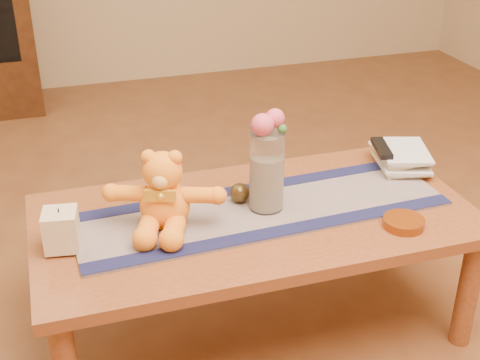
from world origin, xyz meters
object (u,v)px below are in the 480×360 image
object	(u,v)px
pillar_candle	(61,230)
book_bottom	(379,165)
bronze_ball	(240,193)
tv_remote	(382,148)
amber_dish	(404,223)
teddy_bear	(164,190)
glass_vase	(267,171)

from	to	relation	value
pillar_candle	book_bottom	size ratio (longest dim) A/B	0.52
bronze_ball	tv_remote	distance (m)	0.57
amber_dish	tv_remote	bearing A→B (deg)	72.32
teddy_bear	pillar_candle	size ratio (longest dim) A/B	3.00
pillar_candle	book_bottom	xyz separation A→B (m)	(1.14, 0.20, -0.06)
pillar_candle	bronze_ball	bearing A→B (deg)	10.00
pillar_candle	bronze_ball	distance (m)	0.58
pillar_candle	glass_vase	xyz separation A→B (m)	(0.64, 0.04, 0.07)
bronze_ball	book_bottom	distance (m)	0.57
teddy_bear	bronze_ball	size ratio (longest dim) A/B	5.35
glass_vase	pillar_candle	bearing A→B (deg)	-176.42
glass_vase	bronze_ball	xyz separation A→B (m)	(-0.07, 0.06, -0.10)
teddy_bear	book_bottom	world-z (taller)	teddy_bear
pillar_candle	amber_dish	bearing A→B (deg)	-10.52
teddy_bear	tv_remote	bearing A→B (deg)	31.28
pillar_candle	tv_remote	xyz separation A→B (m)	(1.13, 0.19, 0.02)
teddy_bear	bronze_ball	distance (m)	0.28
book_bottom	tv_remote	distance (m)	0.08
tv_remote	amber_dish	bearing A→B (deg)	-93.13
book_bottom	tv_remote	xyz separation A→B (m)	(-0.00, -0.01, 0.07)
pillar_candle	book_bottom	world-z (taller)	pillar_candle
teddy_bear	pillar_candle	bearing A→B (deg)	-152.61
teddy_bear	book_bottom	bearing A→B (deg)	31.89
bronze_ball	book_bottom	size ratio (longest dim) A/B	0.29
glass_vase	bronze_ball	distance (m)	0.13
amber_dish	teddy_bear	bearing A→B (deg)	162.23
bronze_ball	book_bottom	world-z (taller)	bronze_ball
book_bottom	amber_dish	size ratio (longest dim) A/B	1.75
teddy_bear	amber_dish	distance (m)	0.74
tv_remote	pillar_candle	bearing A→B (deg)	-155.96
glass_vase	book_bottom	xyz separation A→B (m)	(0.49, 0.16, -0.13)
bronze_ball	tv_remote	world-z (taller)	tv_remote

